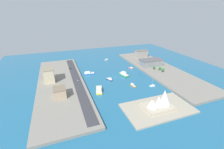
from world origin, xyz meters
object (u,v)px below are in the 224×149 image
sailboat_small_white (152,86)px  warehouse_low_gray (151,62)px  patrol_launch_navy (110,79)px  tugboat_red (131,68)px  catamaran_blue (89,73)px  office_block_beige (49,75)px  ferry_green_doubledeck (124,74)px  carpark_squat_concrete (141,54)px  yacht_sleek_gray (106,60)px  water_taxi_orange (133,85)px  apartment_midrise_tan (60,92)px  opera_landmark (160,102)px  ferry_yellow_fast (99,90)px  van_white (78,80)px  traffic_light_waterfront (80,75)px  suv_black (70,68)px

sailboat_small_white → warehouse_low_gray: bearing=-121.4°
patrol_launch_navy → tugboat_red: patrol_launch_navy is taller
catamaran_blue → office_block_beige: (66.40, 16.97, 12.87)m
patrol_launch_navy → ferry_green_doubledeck: 32.29m
tugboat_red → carpark_squat_concrete: bearing=-135.1°
ferry_green_doubledeck → patrol_launch_navy: bearing=17.0°
office_block_beige → ferry_green_doubledeck: bearing=174.7°
sailboat_small_white → yacht_sleek_gray: size_ratio=1.19×
water_taxi_orange → yacht_sleek_gray: (-2.20, -138.81, -0.02)m
water_taxi_orange → apartment_midrise_tan: 108.42m
office_block_beige → opera_landmark: bearing=135.9°
water_taxi_orange → ferry_green_doubledeck: ferry_green_doubledeck is taller
carpark_squat_concrete → sailboat_small_white: bearing=66.6°
yacht_sleek_gray → office_block_beige: size_ratio=0.49×
patrol_launch_navy → office_block_beige: office_block_beige is taller
sailboat_small_white → tugboat_red: bearing=-92.8°
yacht_sleek_gray → apartment_midrise_tan: 176.90m
office_block_beige → carpark_squat_concrete: (-207.88, -69.63, -2.91)m
office_block_beige → apartment_midrise_tan: bearing=103.3°
patrol_launch_navy → office_block_beige: bearing=-12.7°
tugboat_red → opera_landmark: size_ratio=0.28×
water_taxi_orange → patrol_launch_navy: bearing=-51.7°
opera_landmark → office_block_beige: bearing=-44.1°
ferry_yellow_fast → van_white: bearing=-59.2°
patrol_launch_navy → opera_landmark: size_ratio=0.39×
apartment_midrise_tan → traffic_light_waterfront: (-35.25, -54.15, -2.17)m
catamaran_blue → apartment_midrise_tan: bearing=53.1°
water_taxi_orange → tugboat_red: bearing=-114.6°
apartment_midrise_tan → suv_black: (-23.87, -102.13, -5.61)m
carpark_squat_concrete → opera_landmark: 206.92m
ferry_green_doubledeck → water_taxi_orange: bearing=84.7°
catamaran_blue → patrol_launch_navy: bearing=126.0°
tugboat_red → carpark_squat_concrete: size_ratio=0.35×
yacht_sleek_gray → van_white: van_white is taller
ferry_yellow_fast → traffic_light_waterfront: 55.63m
catamaran_blue → ferry_green_doubledeck: size_ratio=0.90×
patrol_launch_navy → carpark_squat_concrete: 145.89m
tugboat_red → carpark_squat_concrete: 78.13m
patrol_launch_navy → yacht_sleek_gray: patrol_launch_navy is taller
tugboat_red → ferry_yellow_fast: size_ratio=0.38×
patrol_launch_navy → tugboat_red: bearing=-148.5°
van_white → warehouse_low_gray: bearing=-172.4°
catamaran_blue → ferry_green_doubledeck: (-58.59, 28.65, 0.52)m
apartment_midrise_tan → opera_landmark: bearing=149.6°
patrol_launch_navy → apartment_midrise_tan: 88.19m
tugboat_red → van_white: bearing=13.4°
van_white → suv_black: 59.36m
sailboat_small_white → carpark_squat_concrete: (-58.82, -135.62, 10.64)m
catamaran_blue → warehouse_low_gray: bearing=176.5°
opera_landmark → warehouse_low_gray: bearing=-119.4°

